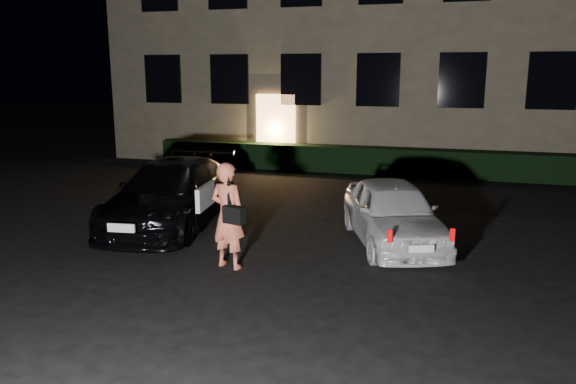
% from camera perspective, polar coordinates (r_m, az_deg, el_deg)
% --- Properties ---
extents(ground, '(80.00, 80.00, 0.00)m').
position_cam_1_polar(ground, '(8.73, -1.30, -10.01)').
color(ground, black).
rests_on(ground, ground).
extents(hedge, '(15.00, 0.70, 0.85)m').
position_cam_1_polar(hedge, '(18.58, 8.69, 3.19)').
color(hedge, black).
rests_on(hedge, ground).
extents(sedan, '(2.51, 4.98, 1.38)m').
position_cam_1_polar(sedan, '(12.46, -11.71, -0.13)').
color(sedan, black).
rests_on(sedan, ground).
extents(hatch, '(2.70, 3.96, 1.25)m').
position_cam_1_polar(hatch, '(11.03, 10.60, -2.04)').
color(hatch, white).
rests_on(hatch, ground).
extents(man, '(0.77, 0.61, 1.83)m').
position_cam_1_polar(man, '(9.52, -6.10, -2.37)').
color(man, '#DE634B').
rests_on(man, ground).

